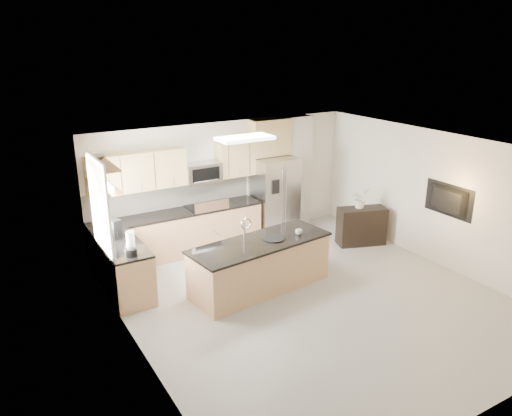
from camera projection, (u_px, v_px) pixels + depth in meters
floor at (312, 299)px, 8.55m from camera, size 6.50×6.50×0.00m
ceiling at (318, 150)px, 7.72m from camera, size 6.00×6.50×0.02m
wall_back at (224, 182)px, 10.78m from camera, size 6.00×0.02×2.60m
wall_front at (493, 320)px, 5.49m from camera, size 6.00×0.02×2.60m
wall_left at (135, 269)px, 6.69m from camera, size 0.02×6.50×2.60m
wall_right at (440, 200)px, 9.58m from camera, size 0.02×6.50×2.60m
back_counter at (179, 233)px, 10.20m from camera, size 3.55×0.66×1.44m
left_counter at (124, 269)px, 8.62m from camera, size 0.66×1.50×0.92m
range at (207, 227)px, 10.49m from camera, size 0.76×0.64×1.14m
upper_cabinets at (169, 167)px, 9.85m from camera, size 3.50×0.33×0.75m
microwave at (202, 173)px, 10.22m from camera, size 0.76×0.40×0.40m
refrigerator at (274, 197)px, 11.12m from camera, size 0.92×0.78×1.78m
partition_column at (297, 172)px, 11.54m from camera, size 0.60×0.30×2.60m
window at (100, 206)px, 8.09m from camera, size 0.04×1.15×1.65m
shelf_lower at (104, 186)px, 8.14m from camera, size 0.30×1.20×0.04m
shelf_upper at (102, 164)px, 8.02m from camera, size 0.30×1.20×0.04m
ceiling_fixture at (245, 138)px, 8.84m from camera, size 1.00×0.50×0.06m
island at (260, 265)px, 8.80m from camera, size 2.67×1.23×1.32m
credenza at (361, 226)px, 10.74m from camera, size 1.10×0.74×0.81m
cup at (299, 232)px, 8.95m from camera, size 0.14×0.14×0.10m
platter at (274, 239)px, 8.76m from camera, size 0.43×0.43×0.02m
blender at (131, 245)px, 7.97m from camera, size 0.18×0.18×0.42m
kettle at (128, 243)px, 8.28m from camera, size 0.18×0.18×0.22m
coffee_maker at (114, 229)px, 8.69m from camera, size 0.25×0.27×0.34m
bowl at (97, 157)px, 8.25m from camera, size 0.40×0.40×0.08m
flower_vase at (360, 194)px, 10.55m from camera, size 0.71×0.68×0.62m
television at (446, 201)px, 9.36m from camera, size 0.14×1.08×0.62m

